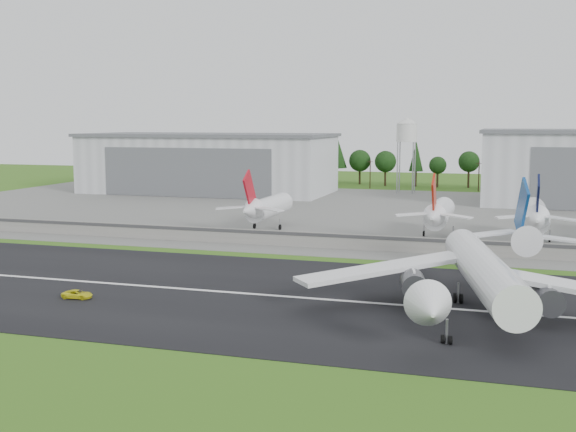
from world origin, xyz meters
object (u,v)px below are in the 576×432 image
(main_airliner, at_px, (483,280))
(parked_jet_navy, at_px, (535,216))
(parked_jet_red_b, at_px, (438,213))
(ground_vehicle, at_px, (77,294))
(parked_jet_red_a, at_px, (265,207))

(main_airliner, distance_m, parked_jet_navy, 67.64)
(parked_jet_red_b, distance_m, parked_jet_navy, 21.91)
(ground_vehicle, xyz_separation_m, parked_jet_red_b, (48.79, 77.45, 5.27))
(main_airliner, height_order, ground_vehicle, main_airliner)
(parked_jet_red_a, height_order, parked_jet_red_b, parked_jet_red_b)
(parked_jet_red_b, bearing_deg, parked_jet_navy, 0.12)
(ground_vehicle, bearing_deg, parked_jet_red_a, -9.71)
(parked_jet_navy, bearing_deg, parked_jet_red_b, -179.88)
(main_airliner, xyz_separation_m, parked_jet_navy, (9.10, 67.01, 1.45))
(ground_vehicle, bearing_deg, main_airliner, -86.39)
(ground_vehicle, xyz_separation_m, parked_jet_red_a, (4.95, 77.45, 5.24))
(main_airliner, bearing_deg, parked_jet_navy, -109.66)
(ground_vehicle, height_order, parked_jet_red_b, parked_jet_red_b)
(parked_jet_red_b, bearing_deg, parked_jet_red_a, -179.99)
(main_airliner, relative_size, ground_vehicle, 12.22)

